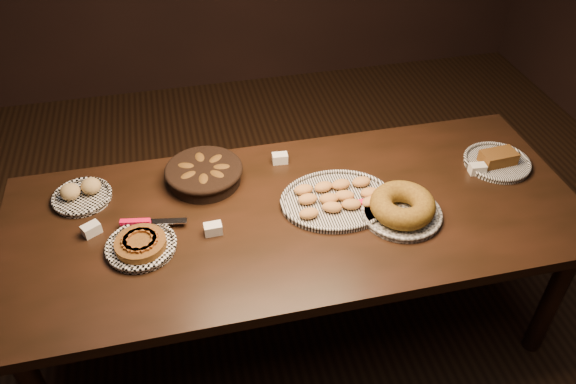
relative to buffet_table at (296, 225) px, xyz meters
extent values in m
plane|color=black|center=(0.00, 0.00, -0.68)|extent=(5.00, 5.00, 0.00)
cube|color=black|center=(0.00, 0.00, 0.05)|extent=(2.40, 1.00, 0.05)
cylinder|color=black|center=(1.08, -0.38, -0.33)|extent=(0.08, 0.08, 0.70)
cylinder|color=black|center=(-1.08, 0.38, -0.33)|extent=(0.08, 0.08, 0.70)
cylinder|color=black|center=(1.08, 0.38, -0.33)|extent=(0.08, 0.08, 0.70)
torus|color=white|center=(-0.63, -0.07, 0.09)|extent=(0.27, 0.27, 0.02)
cylinder|color=#462C0E|center=(-0.63, -0.07, 0.10)|extent=(0.26, 0.26, 0.03)
cube|color=#5F2E10|center=(-0.58, -0.10, 0.12)|extent=(0.04, 0.07, 0.01)
cube|color=#5F2E10|center=(-0.58, -0.07, 0.12)|extent=(0.03, 0.07, 0.01)
cube|color=#5F2E10|center=(-0.59, -0.04, 0.12)|extent=(0.06, 0.06, 0.01)
cube|color=#5F2E10|center=(-0.62, -0.02, 0.12)|extent=(0.07, 0.04, 0.01)
cube|color=#5F2E10|center=(-0.65, -0.02, 0.12)|extent=(0.07, 0.04, 0.01)
cube|color=#5F2E10|center=(-0.67, -0.04, 0.12)|extent=(0.06, 0.06, 0.01)
cube|color=#5F2E10|center=(-0.68, -0.07, 0.12)|extent=(0.03, 0.07, 0.01)
cube|color=#5F2E10|center=(-0.68, -0.10, 0.12)|extent=(0.05, 0.07, 0.01)
cube|color=#5F2E10|center=(-0.66, -0.12, 0.12)|extent=(0.07, 0.05, 0.01)
cube|color=#5F2E10|center=(-0.63, -0.13, 0.12)|extent=(0.07, 0.02, 0.01)
cube|color=#5F2E10|center=(-0.60, -0.12, 0.12)|extent=(0.07, 0.05, 0.01)
cube|color=#FF0C42|center=(-0.65, 0.05, 0.10)|extent=(0.12, 0.04, 0.02)
cube|color=silver|center=(-0.52, 0.03, 0.10)|extent=(0.15, 0.06, 0.00)
torus|color=black|center=(0.18, 0.02, 0.09)|extent=(0.39, 0.39, 0.02)
ellipsoid|color=#AF6A32|center=(0.04, -0.06, 0.11)|extent=(0.09, 0.06, 0.04)
ellipsoid|color=#AF6A32|center=(0.14, -0.04, 0.11)|extent=(0.09, 0.07, 0.04)
ellipsoid|color=#AF6A32|center=(0.22, -0.04, 0.11)|extent=(0.09, 0.06, 0.04)
ellipsoid|color=#AF6A32|center=(0.31, -0.04, 0.11)|extent=(0.09, 0.07, 0.04)
ellipsoid|color=#AF6A32|center=(0.06, 0.03, 0.11)|extent=(0.08, 0.06, 0.04)
ellipsoid|color=#AF6A32|center=(0.14, 0.01, 0.11)|extent=(0.09, 0.06, 0.04)
ellipsoid|color=#AF6A32|center=(0.21, 0.02, 0.11)|extent=(0.09, 0.07, 0.04)
ellipsoid|color=#AF6A32|center=(0.32, 0.01, 0.11)|extent=(0.09, 0.06, 0.04)
ellipsoid|color=#AF6A32|center=(0.05, 0.09, 0.11)|extent=(0.09, 0.06, 0.04)
ellipsoid|color=#AF6A32|center=(0.14, 0.09, 0.11)|extent=(0.09, 0.07, 0.04)
ellipsoid|color=#AF6A32|center=(0.22, 0.09, 0.11)|extent=(0.09, 0.06, 0.04)
ellipsoid|color=#AF6A32|center=(0.31, 0.09, 0.11)|extent=(0.09, 0.06, 0.04)
torus|color=black|center=(0.41, -0.12, 0.09)|extent=(0.33, 0.33, 0.02)
torus|color=olive|center=(0.41, -0.12, 0.13)|extent=(0.35, 0.35, 0.09)
cube|color=#FF0C42|center=(0.29, -0.04, 0.10)|extent=(0.12, 0.02, 0.02)
cube|color=silver|center=(0.42, -0.04, 0.10)|extent=(0.15, 0.03, 0.00)
cylinder|color=black|center=(-0.35, 0.28, 0.11)|extent=(0.40, 0.40, 0.08)
torus|color=black|center=(-0.35, 0.28, 0.14)|extent=(0.34, 0.34, 0.03)
ellipsoid|color=black|center=(-0.27, 0.27, 0.14)|extent=(0.11, 0.07, 0.05)
ellipsoid|color=black|center=(-0.29, 0.34, 0.14)|extent=(0.11, 0.11, 0.05)
ellipsoid|color=black|center=(-0.35, 0.36, 0.14)|extent=(0.07, 0.11, 0.05)
ellipsoid|color=black|center=(-0.42, 0.31, 0.14)|extent=(0.11, 0.09, 0.05)
ellipsoid|color=black|center=(-0.41, 0.25, 0.14)|extent=(0.12, 0.10, 0.05)
ellipsoid|color=black|center=(-0.35, 0.21, 0.14)|extent=(0.07, 0.11, 0.05)
ellipsoid|color=black|center=(-0.29, 0.22, 0.14)|extent=(0.11, 0.11, 0.05)
torus|color=white|center=(-0.87, 0.28, 0.09)|extent=(0.25, 0.25, 0.02)
ellipsoid|color=tan|center=(-0.91, 0.28, 0.12)|extent=(0.08, 0.08, 0.07)
ellipsoid|color=tan|center=(-0.82, 0.30, 0.12)|extent=(0.08, 0.08, 0.07)
torus|color=black|center=(0.97, 0.11, 0.09)|extent=(0.30, 0.30, 0.02)
cube|color=#462C0E|center=(0.97, 0.11, 0.11)|extent=(0.16, 0.10, 0.06)
cube|color=white|center=(-0.35, -0.05, 0.10)|extent=(0.07, 0.05, 0.04)
cube|color=white|center=(0.01, 0.35, 0.10)|extent=(0.07, 0.05, 0.04)
cube|color=white|center=(0.43, 0.01, 0.10)|extent=(0.08, 0.06, 0.04)
cube|color=white|center=(-0.82, 0.05, 0.10)|extent=(0.08, 0.07, 0.04)
cube|color=white|center=(0.85, 0.07, 0.10)|extent=(0.07, 0.05, 0.04)
camera|label=1|loc=(-0.42, -1.67, 1.63)|focal=35.00mm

